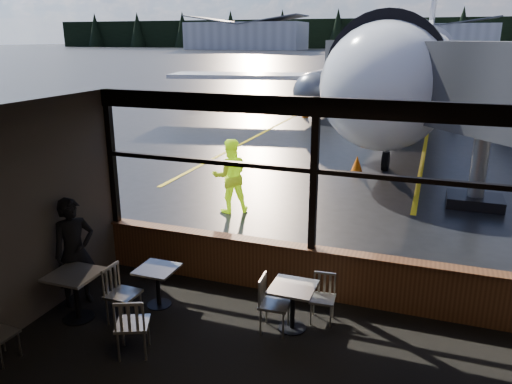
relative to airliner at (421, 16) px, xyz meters
The scene contains 26 objects.
ground_plane 98.52m from the airliner, 90.30° to the left, with size 520.00×520.00×0.00m, color black.
ceiling 24.72m from the airliner, 91.19° to the right, with size 8.00×6.00×0.04m, color #38332D.
window_sill 22.22m from the airliner, 91.36° to the right, with size 8.00×0.28×0.90m, color #58301A.
window_header 21.75m from the airliner, 91.36° to the right, with size 8.00×0.18×0.30m, color black.
mullion_left 22.33m from the airliner, 101.66° to the right, with size 0.12×0.12×2.60m, color black.
mullion_centre 21.89m from the airliner, 91.36° to the right, with size 0.12×0.12×2.60m, color black.
window_transom 21.88m from the airliner, 91.36° to the right, with size 8.00×0.10×0.08m, color black.
airliner is the anchor object (origin of this frame).
cafe_table_near 23.33m from the airliner, 91.32° to the right, with size 0.68×0.68×0.75m, color gray, non-canonical shape.
cafe_table_mid 23.58m from the airliner, 97.16° to the right, with size 0.64×0.64×0.70m, color gray, non-canonical shape.
cafe_table_left 24.51m from the airliner, 99.32° to the right, with size 0.75×0.75×0.82m, color #A19B94, non-canonical shape.
chair_near_w 23.47m from the airliner, 91.91° to the right, with size 0.50×0.50×0.93m, color #B0AB9E, non-canonical shape.
chair_near_n 22.97m from the airliner, 90.33° to the right, with size 0.44×0.44×0.81m, color beige, non-canonical shape.
chair_mid_s 24.80m from the airliner, 95.91° to the right, with size 0.52×0.52×0.95m, color beige, non-canonical shape.
chair_mid_w 24.21m from the airliner, 97.57° to the right, with size 0.53×0.53×0.97m, color #B3AFA2, non-canonical shape.
chair_left_s 25.78m from the airliner, 99.48° to the right, with size 0.44×0.44×0.81m, color #B6B1A4, non-canonical shape.
passenger 24.03m from the airliner, 100.29° to the right, with size 0.69×0.45×1.89m, color black.
ground_crew 18.83m from the airliner, 101.32° to the right, with size 0.94×0.73×1.94m, color #BFF219.
cone_nose 13.73m from the airliner, 94.95° to the right, with size 0.39×0.39×0.54m, color orange.
cone_wing 7.95m from the airliner, 166.06° to the right, with size 0.39×0.39×0.55m, color #E35E07.
hangar_left 173.36m from the airliner, 114.00° to the left, with size 45.00×18.00×11.00m, color silver, non-canonical shape.
hangar_mid 163.37m from the airliner, 90.18° to the left, with size 38.00×15.00×10.00m, color silver, non-canonical shape.
fuel_tank_a 163.26m from the airliner, 100.77° to the left, with size 8.00×8.00×6.00m, color silver.
fuel_tank_b 161.69m from the airliner, 97.29° to the left, with size 8.00×8.00×6.00m, color silver.
fuel_tank_c 160.73m from the airliner, 93.75° to the left, with size 8.00×8.00×6.00m, color silver.
treeline 188.37m from the airliner, 90.16° to the left, with size 360.00×3.00×12.00m, color black.
Camera 1 is at (1.79, -7.79, 4.40)m, focal length 35.00 mm.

